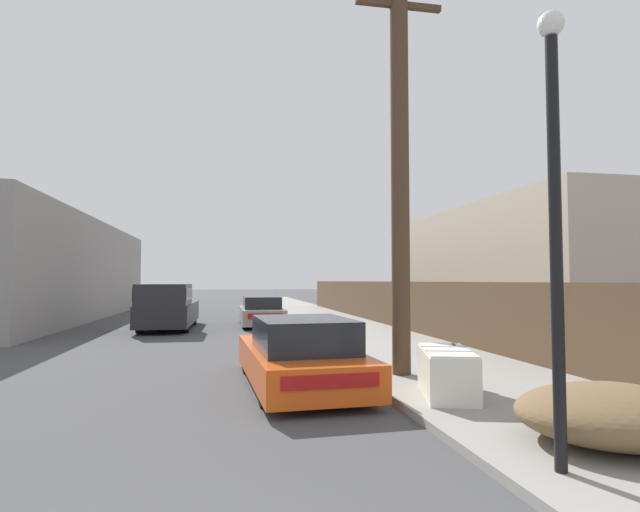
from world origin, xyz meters
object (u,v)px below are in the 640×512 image
at_px(parked_sports_car_red, 300,355).
at_px(car_parked_mid, 261,312).
at_px(brush_pile, 616,414).
at_px(utility_pole, 400,162).
at_px(street_lamp, 555,199).
at_px(discarded_fridge, 447,372).
at_px(pickup_truck, 167,307).

distance_m(parked_sports_car_red, car_parked_mid, 12.67).
height_order(parked_sports_car_red, brush_pile, parked_sports_car_red).
relative_size(utility_pole, street_lamp, 1.82).
relative_size(discarded_fridge, pickup_truck, 0.33).
xyz_separation_m(car_parked_mid, street_lamp, (1.64, -17.51, 2.15)).
bearing_deg(utility_pole, parked_sports_car_red, -174.58).
xyz_separation_m(utility_pole, street_lamp, (-0.23, -5.03, -1.57)).
height_order(discarded_fridge, street_lamp, street_lamp).
height_order(utility_pole, brush_pile, utility_pole).
height_order(pickup_truck, utility_pole, utility_pole).
xyz_separation_m(discarded_fridge, street_lamp, (-0.32, -3.19, 2.27)).
height_order(parked_sports_car_red, car_parked_mid, parked_sports_car_red).
bearing_deg(utility_pole, car_parked_mid, 98.51).
bearing_deg(car_parked_mid, brush_pile, -80.62).
bearing_deg(car_parked_mid, street_lamp, -84.83).
relative_size(car_parked_mid, brush_pile, 2.09).
bearing_deg(pickup_truck, discarded_fridge, 114.96).
relative_size(parked_sports_car_red, utility_pole, 0.58).
relative_size(parked_sports_car_red, car_parked_mid, 1.01).
height_order(discarded_fridge, utility_pole, utility_pole).
xyz_separation_m(car_parked_mid, brush_pile, (2.83, -16.84, -0.16)).
xyz_separation_m(parked_sports_car_red, car_parked_mid, (0.17, 12.67, 0.02)).
xyz_separation_m(pickup_truck, street_lamp, (5.42, -16.26, 1.84)).
bearing_deg(utility_pole, pickup_truck, 116.72).
bearing_deg(brush_pile, utility_pole, 102.49).
bearing_deg(brush_pile, discarded_fridge, 109.17).
bearing_deg(street_lamp, pickup_truck, 108.44).
relative_size(parked_sports_car_red, pickup_truck, 0.85).
distance_m(utility_pole, brush_pile, 5.92).
xyz_separation_m(street_lamp, brush_pile, (1.20, 0.67, -2.32)).
bearing_deg(car_parked_mid, pickup_truck, -161.91).
xyz_separation_m(parked_sports_car_red, brush_pile, (3.01, -4.17, -0.14)).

